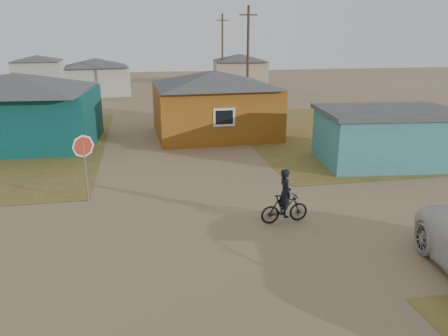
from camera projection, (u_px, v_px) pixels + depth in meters
The scene contains 12 objects.
ground at pixel (212, 239), 13.36m from camera, with size 120.00×120.00×0.00m, color #8E7652.
grass_ne at pixel (393, 130), 28.06m from camera, with size 20.00×18.00×0.00m, color olive.
house_teal at pixel (18, 109), 23.87m from camera, with size 8.93×7.08×4.00m.
house_yellow at pixel (215, 102), 26.33m from camera, with size 7.72×6.76×3.90m.
shed_turquoise at pixel (386, 136), 20.77m from camera, with size 6.71×4.93×2.60m.
house_pale_west at pixel (97, 76), 43.59m from camera, with size 7.04×6.15×3.60m.
house_beige_east at pixel (240, 69), 52.10m from camera, with size 6.95×6.05×3.60m.
house_pale_north at pixel (38, 69), 53.43m from camera, with size 6.28×5.81×3.40m.
utility_pole_near at pixel (248, 58), 33.92m from camera, with size 1.40×0.20×8.00m.
utility_pole_far at pixel (222, 50), 49.10m from camera, with size 1.40×0.20×8.00m.
stop_sign at pixel (84, 153), 15.72m from camera, with size 0.83×0.18×2.56m.
cyclist at pixel (285, 203), 14.33m from camera, with size 1.67×0.62×1.86m.
Camera 1 is at (-1.92, -11.96, 6.05)m, focal length 35.00 mm.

